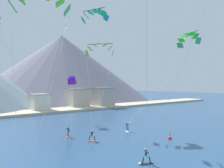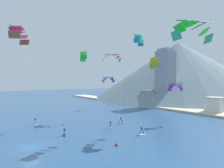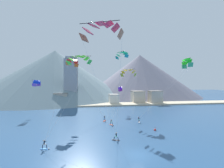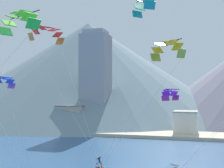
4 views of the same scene
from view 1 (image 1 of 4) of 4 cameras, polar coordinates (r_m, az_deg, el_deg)
kitesurfer_near_lead at (r=36.46m, az=-11.36°, el=-12.60°), size 1.22×1.70×1.76m
kitesurfer_near_trail at (r=39.37m, az=4.11°, el=-11.69°), size 1.14×1.73×1.72m
kitesurfer_far_left at (r=33.13m, az=-4.88°, el=-13.92°), size 1.37×1.63×1.70m
kitesurfer_far_right at (r=24.54m, az=8.46°, el=-18.99°), size 1.76×1.03×1.66m
parafoil_kite_near_trail at (r=46.80m, az=19.14°, el=11.14°), size 14.14×7.02×17.37m
parafoil_kite_mid_center at (r=27.57m, az=-18.17°, el=19.81°), size 8.61×12.81×17.32m
parafoil_kite_far_left at (r=42.75m, az=-3.20°, el=9.26°), size 9.16×9.73×15.12m
parafoil_kite_distant_high_outer at (r=50.37m, az=-10.54°, el=1.22°), size 2.49×4.45×1.93m
parafoil_kite_distant_mid_solo at (r=40.96m, az=-4.52°, el=17.65°), size 3.70×4.94×2.15m
race_marker_buoy at (r=35.63m, az=14.83°, el=-13.50°), size 0.56×0.56×1.02m
shoreline_strip at (r=67.03m, az=-21.88°, el=-7.02°), size 180.00×10.00×0.70m
shore_building_promenade_mid at (r=79.17m, az=-9.18°, el=-3.65°), size 6.95×7.18×7.07m
shore_building_quay_east at (r=71.71m, az=-18.51°, el=-4.64°), size 5.34×6.09×5.49m
shore_building_old_town at (r=80.88m, az=-2.32°, el=-3.49°), size 6.91×6.03×7.30m
mountain_peak_west_ridge at (r=131.32m, az=-13.05°, el=4.33°), size 100.54×100.54×37.22m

